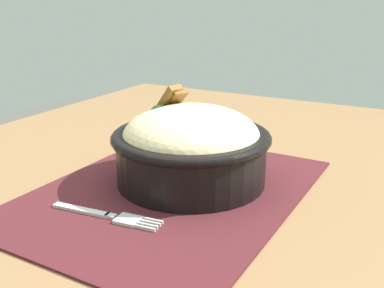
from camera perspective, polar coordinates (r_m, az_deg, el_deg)
The scene contains 4 objects.
table at distance 0.64m, azimuth -2.34°, elevation -10.74°, with size 1.09×0.84×0.77m.
placemat at distance 0.56m, azimuth -2.70°, elevation -5.93°, with size 0.39×0.29×0.00m, color #47191E.
bowl at distance 0.57m, azimuth -0.03°, elevation -0.14°, with size 0.21×0.21×0.12m.
fork at distance 0.50m, azimuth -10.25°, elevation -8.90°, with size 0.03×0.13×0.00m.
Camera 1 is at (0.47, 0.29, 1.01)m, focal length 42.46 mm.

